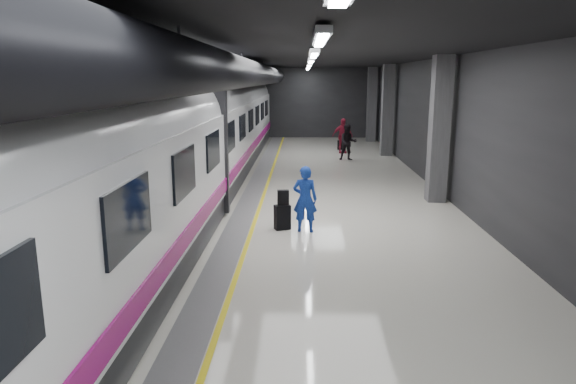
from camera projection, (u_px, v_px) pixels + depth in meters
ground at (290, 216)px, 14.48m from camera, size 40.00×40.00×0.00m
platform_hall at (281, 88)px, 14.66m from camera, size 10.02×40.02×4.51m
train at (173, 143)px, 14.13m from camera, size 3.05×38.00×4.05m
traveler_main at (305, 199)px, 12.86m from camera, size 0.66×0.47×1.69m
suitcase_main at (282, 217)px, 13.17m from camera, size 0.46×0.38×0.64m
shoulder_bag at (283, 197)px, 13.09m from camera, size 0.31×0.19×0.38m
traveler_far_a at (348, 142)px, 24.28m from camera, size 0.85×0.68×1.70m
traveler_far_b at (343, 136)px, 26.62m from camera, size 1.09×0.54×1.80m
suitcase_far at (341, 145)px, 28.05m from camera, size 0.38×0.28×0.51m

